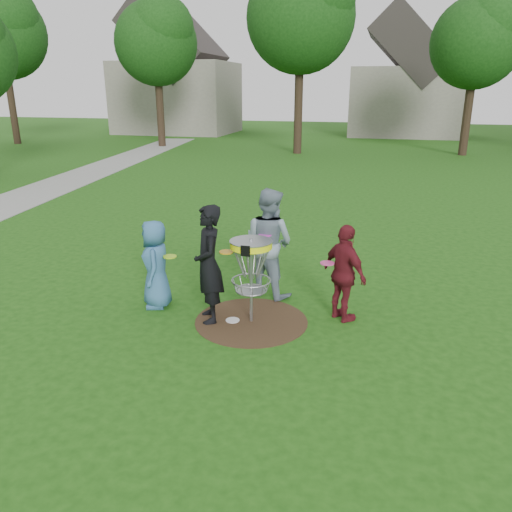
% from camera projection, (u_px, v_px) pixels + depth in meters
% --- Properties ---
extents(ground, '(100.00, 100.00, 0.00)m').
position_uv_depth(ground, '(251.00, 321.00, 7.95)').
color(ground, '#19470F').
rests_on(ground, ground).
extents(dirt_patch, '(1.80, 1.80, 0.01)m').
position_uv_depth(dirt_patch, '(251.00, 321.00, 7.95)').
color(dirt_patch, '#47331E').
rests_on(dirt_patch, ground).
extents(concrete_path, '(7.75, 39.92, 0.02)m').
position_uv_depth(concrete_path, '(36.00, 193.00, 17.64)').
color(concrete_path, '#9E9E99').
rests_on(concrete_path, ground).
extents(player_blue, '(0.70, 0.85, 1.50)m').
position_uv_depth(player_blue, '(156.00, 264.00, 8.29)').
color(player_blue, '#33648E').
rests_on(player_blue, ground).
extents(player_black, '(0.71, 0.81, 1.88)m').
position_uv_depth(player_black, '(209.00, 264.00, 7.71)').
color(player_black, black).
rests_on(player_black, ground).
extents(player_grey, '(1.15, 1.04, 1.93)m').
position_uv_depth(player_grey, '(269.00, 243.00, 8.72)').
color(player_grey, gray).
rests_on(player_grey, ground).
extents(player_maroon, '(0.92, 0.92, 1.57)m').
position_uv_depth(player_maroon, '(345.00, 274.00, 7.77)').
color(player_maroon, maroon).
rests_on(player_maroon, ground).
extents(disc_on_grass, '(0.22, 0.22, 0.02)m').
position_uv_depth(disc_on_grass, '(233.00, 320.00, 7.96)').
color(disc_on_grass, silver).
rests_on(disc_on_grass, ground).
extents(disc_golf_basket, '(0.66, 0.67, 1.38)m').
position_uv_depth(disc_golf_basket, '(251.00, 261.00, 7.62)').
color(disc_golf_basket, '#9EA0A5').
rests_on(disc_golf_basket, ground).
extents(held_discs, '(2.76, 1.17, 0.28)m').
position_uv_depth(held_discs, '(246.00, 251.00, 7.96)').
color(held_discs, '#A5DC18').
rests_on(held_discs, ground).
extents(tree_row, '(51.20, 17.42, 9.90)m').
position_uv_depth(tree_row, '(366.00, 31.00, 24.84)').
color(tree_row, '#38281C').
rests_on(tree_row, ground).
extents(house_row, '(44.50, 10.65, 11.62)m').
position_uv_depth(house_row, '(433.00, 79.00, 35.86)').
color(house_row, gray).
rests_on(house_row, ground).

